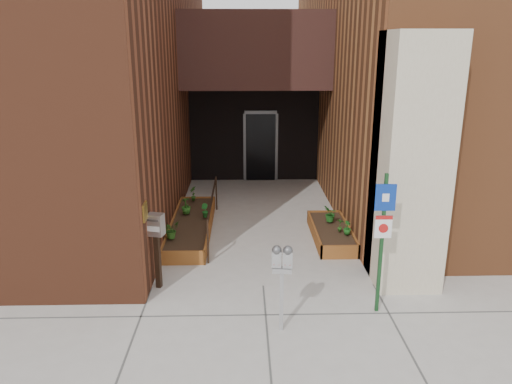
{
  "coord_description": "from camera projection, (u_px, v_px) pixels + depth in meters",
  "views": [
    {
      "loc": [
        -0.34,
        -8.1,
        4.21
      ],
      "look_at": [
        -0.08,
        1.8,
        1.23
      ],
      "focal_mm": 35.0,
      "sensor_mm": 36.0,
      "label": 1
    }
  ],
  "objects": [
    {
      "name": "shrub_left_d",
      "position": [
        193.0,
        193.0,
        12.78
      ],
      "size": [
        0.25,
        0.25,
        0.38
      ],
      "primitive_type": "imported",
      "rotation": [
        0.0,
        0.0,
        5.03
      ],
      "color": "#255518",
      "rests_on": "planter_left"
    },
    {
      "name": "planter_right",
      "position": [
        331.0,
        233.0,
        11.08
      ],
      "size": [
        0.8,
        2.2,
        0.3
      ],
      "color": "brown",
      "rests_on": "ground"
    },
    {
      "name": "payment_dropbox",
      "position": [
        156.0,
        235.0,
        8.65
      ],
      "size": [
        0.32,
        0.27,
        1.38
      ],
      "color": "black",
      "rests_on": "ground"
    },
    {
      "name": "handrail",
      "position": [
        212.0,
        202.0,
        11.27
      ],
      "size": [
        0.04,
        3.34,
        0.9
      ],
      "color": "black",
      "rests_on": "ground"
    },
    {
      "name": "shrub_left_b",
      "position": [
        205.0,
        211.0,
        11.57
      ],
      "size": [
        0.25,
        0.25,
        0.32
      ],
      "primitive_type": "imported",
      "rotation": [
        0.0,
        0.0,
        2.32
      ],
      "color": "#19581C",
      "rests_on": "planter_left"
    },
    {
      "name": "shrub_right_c",
      "position": [
        330.0,
        214.0,
        11.27
      ],
      "size": [
        0.36,
        0.36,
        0.37
      ],
      "primitive_type": "imported",
      "rotation": [
        0.0,
        0.0,
        4.6
      ],
      "color": "#1B5919",
      "rests_on": "planter_right"
    },
    {
      "name": "ground",
      "position": [
        263.0,
        286.0,
        8.98
      ],
      "size": [
        80.0,
        80.0,
        0.0
      ],
      "primitive_type": "plane",
      "color": "#9E9991",
      "rests_on": "ground"
    },
    {
      "name": "architecture",
      "position": [
        248.0,
        14.0,
        14.14
      ],
      "size": [
        20.0,
        14.6,
        10.0
      ],
      "color": "brown",
      "rests_on": "ground"
    },
    {
      "name": "shrub_left_a",
      "position": [
        171.0,
        230.0,
        10.33
      ],
      "size": [
        0.46,
        0.46,
        0.36
      ],
      "primitive_type": "imported",
      "rotation": [
        0.0,
        0.0,
        0.88
      ],
      "color": "#2B5C1A",
      "rests_on": "planter_left"
    },
    {
      "name": "shrub_right_a",
      "position": [
        347.0,
        228.0,
        10.55
      ],
      "size": [
        0.23,
        0.23,
        0.29
      ],
      "primitive_type": "imported",
      "rotation": [
        0.0,
        0.0,
        0.86
      ],
      "color": "#1A5819",
      "rests_on": "planter_right"
    },
    {
      "name": "shrub_right_b",
      "position": [
        340.0,
        225.0,
        10.69
      ],
      "size": [
        0.22,
        0.22,
        0.29
      ],
      "primitive_type": "imported",
      "rotation": [
        0.0,
        0.0,
        2.55
      ],
      "color": "#275F1B",
      "rests_on": "planter_right"
    },
    {
      "name": "planter_left",
      "position": [
        191.0,
        227.0,
        11.48
      ],
      "size": [
        0.9,
        3.6,
        0.3
      ],
      "color": "brown",
      "rests_on": "ground"
    },
    {
      "name": "shrub_left_c",
      "position": [
        186.0,
        205.0,
        11.81
      ],
      "size": [
        0.32,
        0.32,
        0.4
      ],
      "primitive_type": "imported",
      "rotation": [
        0.0,
        0.0,
        3.84
      ],
      "color": "#29621C",
      "rests_on": "planter_left"
    },
    {
      "name": "parking_meter",
      "position": [
        282.0,
        265.0,
        7.31
      ],
      "size": [
        0.31,
        0.16,
        1.38
      ],
      "color": "#A8A8AB",
      "rests_on": "ground"
    },
    {
      "name": "sign_post",
      "position": [
        383.0,
        229.0,
        7.73
      ],
      "size": [
        0.32,
        0.08,
        2.32
      ],
      "color": "#163D1C",
      "rests_on": "ground"
    }
  ]
}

